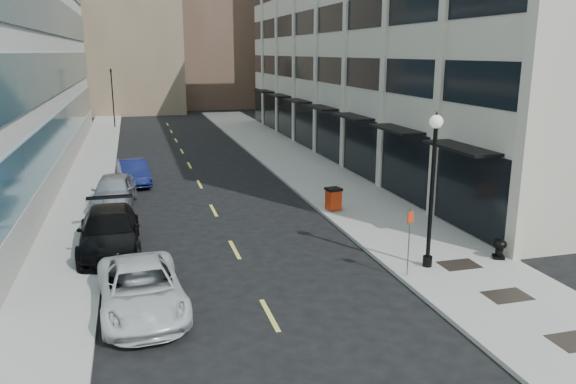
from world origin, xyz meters
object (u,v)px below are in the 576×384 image
trash_bin (333,198)px  lamppost (433,178)px  sign_post (410,232)px  urn_planter (499,247)px  car_white_van (141,289)px  traffic_signal (111,73)px  car_black_pickup (109,231)px  car_blue_sedan (134,172)px  car_silver_sedan (114,191)px

trash_bin → lamppost: bearing=-94.4°
sign_post → urn_planter: 4.29m
car_white_van → lamppost: size_ratio=0.94×
traffic_signal → car_black_pickup: 39.15m
trash_bin → car_blue_sedan: bearing=126.4°
car_silver_sedan → sign_post: (10.10, -12.62, 0.90)m
car_silver_sedan → car_blue_sedan: 5.14m
trash_bin → lamppost: lamppost is taller
sign_post → lamppost: bearing=3.4°
trash_bin → lamppost: 8.46m
car_black_pickup → urn_planter: (14.19, -5.17, -0.22)m
lamppost → sign_post: bearing=-151.7°
sign_post → urn_planter: bearing=-16.6°
sign_post → car_black_pickup: bearing=125.5°
car_white_van → car_black_pickup: (-1.10, 5.89, 0.10)m
urn_planter → trash_bin: bearing=115.1°
car_black_pickup → car_silver_sedan: car_silver_sedan is taller
car_silver_sedan → sign_post: bearing=-45.7°
car_white_van → urn_planter: (13.09, 0.72, -0.13)m
trash_bin → car_silver_sedan: bearing=149.1°
car_black_pickup → trash_bin: 10.82m
car_silver_sedan → car_white_van: bearing=-79.4°
traffic_signal → car_black_pickup: bearing=-89.0°
car_silver_sedan → car_blue_sedan: bearing=84.4°
car_white_van → lamppost: bearing=0.0°
traffic_signal → sign_post: 46.05m
trash_bin → sign_post: (-0.35, -8.57, 0.99)m
traffic_signal → sign_post: size_ratio=2.81×
traffic_signal → lamppost: bearing=-74.9°
traffic_signal → car_blue_sedan: traffic_signal is taller
car_white_van → car_blue_sedan: 17.79m
car_silver_sedan → traffic_signal: bearing=96.9°
lamppost → sign_post: 2.12m
urn_planter → car_silver_sedan: bearing=139.7°
traffic_signal → trash_bin: size_ratio=6.22×
car_black_pickup → car_silver_sedan: bearing=89.3°
traffic_signal → car_blue_sedan: size_ratio=1.56×
traffic_signal → car_blue_sedan: 27.44m
car_silver_sedan → lamppost: lamppost is taller
car_silver_sedan → trash_bin: (10.45, -4.05, -0.08)m
car_blue_sedan → trash_bin: 13.11m
traffic_signal → car_silver_sedan: size_ratio=1.42×
car_blue_sedan → lamppost: (10.19, -17.07, 2.72)m
lamppost → urn_planter: size_ratio=7.43×
car_silver_sedan → lamppost: 16.64m
car_blue_sedan → lamppost: lamppost is taller
car_blue_sedan → lamppost: size_ratio=0.79×
car_blue_sedan → trash_bin: size_ratio=3.97×
car_silver_sedan → urn_planter: 18.60m
traffic_signal → car_silver_sedan: traffic_signal is taller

